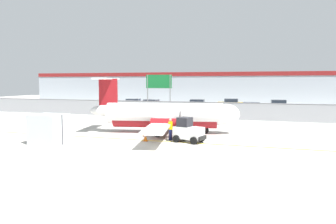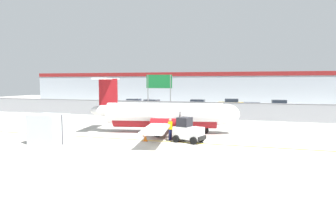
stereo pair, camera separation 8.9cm
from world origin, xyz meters
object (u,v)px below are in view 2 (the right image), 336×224
(commuter_airplane, at_px, (167,115))
(parked_car_4, at_px, (253,108))
(parked_car_2, at_px, (197,104))
(traffic_cone_near_right, at_px, (186,133))
(traffic_cone_near_left, at_px, (145,137))
(traffic_cone_far_left, at_px, (145,132))
(baggage_tug, at_px, (188,131))
(highway_sign, at_px, (159,85))
(parked_car_0, at_px, (133,104))
(cargo_container, at_px, (49,129))
(parked_car_1, at_px, (152,104))
(parked_car_3, at_px, (231,103))
(parked_car_6, at_px, (331,111))
(ground_crew_worker, at_px, (170,128))
(parked_car_5, at_px, (280,105))

(commuter_airplane, distance_m, parked_car_4, 20.56)
(parked_car_2, bearing_deg, traffic_cone_near_right, 97.98)
(traffic_cone_near_left, relative_size, traffic_cone_far_left, 1.00)
(baggage_tug, bearing_deg, parked_car_4, 96.97)
(traffic_cone_near_right, distance_m, highway_sign, 17.46)
(traffic_cone_far_left, bearing_deg, parked_car_0, 115.88)
(cargo_container, xyz_separation_m, parked_car_1, (-2.83, 29.31, -0.21))
(baggage_tug, distance_m, traffic_cone_near_left, 3.35)
(commuter_airplane, relative_size, parked_car_0, 3.67)
(parked_car_3, distance_m, parked_car_6, 17.13)
(traffic_cone_near_left, relative_size, traffic_cone_near_right, 1.00)
(parked_car_4, bearing_deg, traffic_cone_far_left, -111.41)
(traffic_cone_far_left, height_order, parked_car_4, parked_car_4)
(ground_crew_worker, height_order, traffic_cone_near_left, ground_crew_worker)
(traffic_cone_near_right, height_order, highway_sign, highway_sign)
(parked_car_2, xyz_separation_m, parked_car_4, (9.07, -4.82, 0.00))
(baggage_tug, relative_size, ground_crew_worker, 1.49)
(baggage_tug, distance_m, traffic_cone_near_right, 2.63)
(parked_car_5, bearing_deg, parked_car_6, -62.04)
(ground_crew_worker, relative_size, parked_car_5, 0.39)
(parked_car_4, xyz_separation_m, parked_car_6, (9.66, -1.66, 0.00))
(commuter_airplane, distance_m, traffic_cone_far_left, 2.72)
(baggage_tug, bearing_deg, parked_car_5, 92.22)
(parked_car_3, xyz_separation_m, parked_car_4, (4.05, -8.59, 0.00))
(cargo_container, xyz_separation_m, parked_car_5, (16.77, 34.36, -0.21))
(ground_crew_worker, relative_size, parked_car_3, 0.39)
(traffic_cone_near_left, bearing_deg, commuter_airplane, 84.83)
(ground_crew_worker, bearing_deg, parked_car_3, -82.08)
(parked_car_4, bearing_deg, parked_car_1, 169.81)
(parked_car_0, height_order, highway_sign, highway_sign)
(parked_car_4, bearing_deg, parked_car_0, 168.52)
(baggage_tug, bearing_deg, commuter_airplane, 142.84)
(parked_car_0, xyz_separation_m, parked_car_1, (3.80, -1.01, 0.00))
(parked_car_0, relative_size, parked_car_6, 1.01)
(parked_car_3, height_order, parked_car_5, same)
(baggage_tug, xyz_separation_m, parked_car_6, (13.07, 21.63, 0.04))
(traffic_cone_near_left, height_order, parked_car_4, parked_car_4)
(ground_crew_worker, height_order, cargo_container, cargo_container)
(parked_car_1, height_order, parked_car_2, same)
(ground_crew_worker, xyz_separation_m, cargo_container, (-8.09, -4.21, 0.15))
(baggage_tug, relative_size, highway_sign, 0.46)
(parked_car_2, height_order, parked_car_3, same)
(parked_car_1, relative_size, parked_car_3, 1.02)
(commuter_airplane, height_order, ground_crew_worker, commuter_airplane)
(ground_crew_worker, bearing_deg, traffic_cone_near_left, 42.49)
(parked_car_3, xyz_separation_m, highway_sign, (-7.86, -14.24, 3.24))
(parked_car_0, bearing_deg, highway_sign, 124.80)
(cargo_container, distance_m, traffic_cone_near_right, 10.79)
(commuter_airplane, height_order, parked_car_1, commuter_airplane)
(traffic_cone_near_left, xyz_separation_m, traffic_cone_far_left, (-0.97, 2.33, 0.00))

